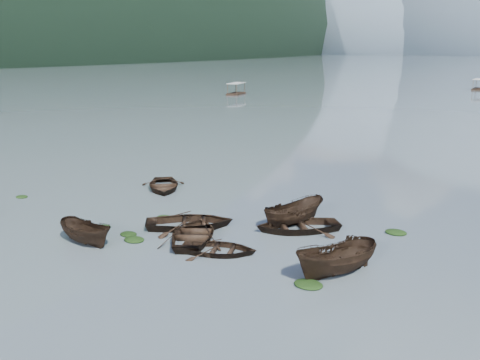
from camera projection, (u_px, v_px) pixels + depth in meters
The scene contains 20 objects.
ground_plane at pixel (103, 278), 24.09m from camera, with size 2400.00×2400.00×0.00m, color #515E66.
haze_mtn_a at pixel (379, 53), 902.09m from camera, with size 520.00×520.00×280.00m, color #475666.
rowboat_1 at pixel (190, 228), 30.84m from camera, with size 3.58×5.02×1.04m, color black.
rowboat_2 at pixel (87, 243), 28.38m from camera, with size 1.44×3.84×1.48m, color black.
rowboat_3 at pixel (194, 239), 28.98m from camera, with size 3.43×4.80×0.99m, color black.
rowboat_4 at pixel (219, 253), 27.01m from camera, with size 2.79×3.90×0.81m, color black.
rowboat_5 at pixel (336, 275), 24.41m from camera, with size 1.72×4.58×1.77m, color black.
rowboat_6 at pixel (163, 189), 39.10m from camera, with size 3.28×4.59×0.95m, color black.
rowboat_7 at pixel (297, 230), 30.36m from camera, with size 3.44×4.82×1.00m, color black.
rowboat_8 at pixel (294, 224), 31.43m from camera, with size 1.62×4.31×1.66m, color black.
weed_clump_0 at pixel (128, 235), 29.62m from camera, with size 1.00×0.81×0.22m, color black.
weed_clump_1 at pixel (104, 228), 30.83m from camera, with size 0.89×0.71×0.20m, color black.
weed_clump_2 at pixel (134, 241), 28.72m from camera, with size 1.18×0.94×0.26m, color black.
weed_clump_3 at pixel (322, 257), 26.57m from camera, with size 0.88×0.75×0.20m, color black.
weed_clump_4 at pixel (308, 286), 23.31m from camera, with size 1.31×1.04×0.27m, color black.
weed_clump_5 at pixel (22, 197), 37.01m from camera, with size 0.90×0.73×0.19m, color black.
weed_clump_6 at pixel (164, 218), 32.51m from camera, with size 1.03×0.85×0.21m, color black.
weed_clump_7 at pixel (396, 234), 29.84m from camera, with size 1.20×0.96×0.26m, color black.
pontoon_left at pixel (236, 95), 116.19m from camera, with size 2.59×6.22×2.38m, color black, non-canonical shape.
pontoon_centre at pixel (479, 90), 128.81m from camera, with size 2.70×6.48×2.49m, color black, non-canonical shape.
Camera 1 is at (16.80, -15.90, 10.15)m, focal length 40.00 mm.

